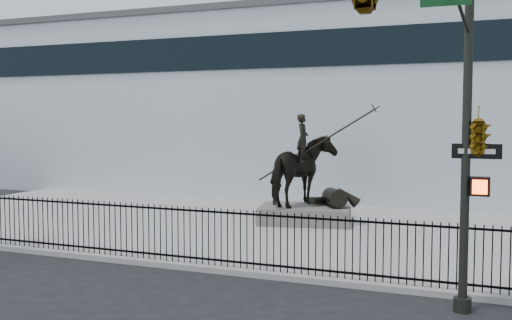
% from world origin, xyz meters
% --- Properties ---
extents(ground, '(120.00, 120.00, 0.00)m').
position_xyz_m(ground, '(0.00, 0.00, 0.00)').
color(ground, black).
rests_on(ground, ground).
extents(plaza, '(30.00, 12.00, 0.15)m').
position_xyz_m(plaza, '(0.00, 7.00, 0.07)').
color(plaza, gray).
rests_on(plaza, ground).
extents(building, '(44.00, 14.00, 9.00)m').
position_xyz_m(building, '(0.00, 20.00, 4.50)').
color(building, silver).
rests_on(building, ground).
extents(picket_fence, '(22.10, 0.10, 1.50)m').
position_xyz_m(picket_fence, '(0.00, 1.25, 0.90)').
color(picket_fence, black).
rests_on(picket_fence, plaza).
extents(statue_plinth, '(3.61, 2.80, 0.61)m').
position_xyz_m(statue_plinth, '(1.15, 8.23, 0.45)').
color(statue_plinth, '#5B5853').
rests_on(statue_plinth, plaza).
extents(equestrian_statue, '(4.10, 2.93, 3.52)m').
position_xyz_m(equestrian_statue, '(1.21, 8.24, 2.03)').
color(equestrian_statue, black).
rests_on(equestrian_statue, statue_plinth).
extents(traffic_signal_right, '(2.17, 6.86, 7.00)m').
position_xyz_m(traffic_signal_right, '(6.47, -2.00, 4.85)').
color(traffic_signal_right, black).
rests_on(traffic_signal_right, ground).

